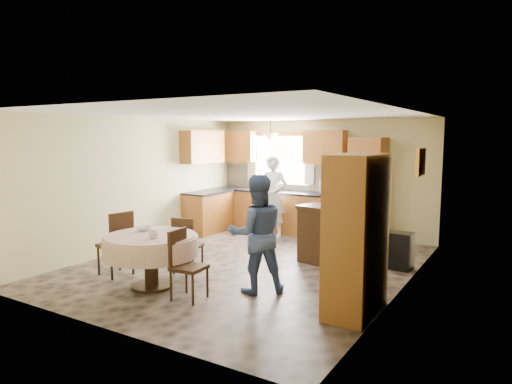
{
  "coord_description": "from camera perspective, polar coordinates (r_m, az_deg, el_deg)",
  "views": [
    {
      "loc": [
        3.97,
        -6.3,
        2.14
      ],
      "look_at": [
        -0.04,
        0.3,
        1.2
      ],
      "focal_mm": 32.0,
      "sensor_mm": 36.0,
      "label": 1
    }
  ],
  "objects": [
    {
      "name": "cupboard",
      "position": [
        5.61,
        12.46,
        -5.26
      ],
      "size": [
        0.51,
        1.02,
        1.94
      ],
      "primitive_type": "cube",
      "color": "#AE692E",
      "rests_on": "floor"
    },
    {
      "name": "person_sink",
      "position": [
        9.69,
        2.15,
        -0.58
      ],
      "size": [
        0.66,
        0.46,
        1.74
      ],
      "primitive_type": "imported",
      "rotation": [
        0.0,
        0.0,
        0.06
      ],
      "color": "silver",
      "rests_on": "floor"
    },
    {
      "name": "ceiling",
      "position": [
        7.45,
        -0.96,
        9.73
      ],
      "size": [
        5.0,
        6.0,
        0.01
      ],
      "primitive_type": "cube",
      "color": "white",
      "rests_on": "wall_back"
    },
    {
      "name": "sideboard",
      "position": [
        7.7,
        9.86,
        -5.76
      ],
      "size": [
        1.37,
        0.79,
        0.92
      ],
      "primitive_type": "cube",
      "rotation": [
        0.0,
        0.0,
        -0.22
      ],
      "color": "#3A230F",
      "rests_on": "floor"
    },
    {
      "name": "wall_cab_left",
      "position": [
        10.94,
        -2.14,
        5.76
      ],
      "size": [
        0.85,
        0.33,
        0.72
      ],
      "primitive_type": "cube",
      "color": "#AA662A",
      "rests_on": "wall_back"
    },
    {
      "name": "wall_right",
      "position": [
        6.53,
        17.97,
        -1.22
      ],
      "size": [
        0.02,
        6.0,
        2.5
      ],
      "primitive_type": "cube",
      "color": "tan",
      "rests_on": "floor"
    },
    {
      "name": "wall_front",
      "position": [
        5.24,
        -18.73,
        -3.22
      ],
      "size": [
        5.0,
        0.02,
        2.5
      ],
      "primitive_type": "cube",
      "color": "tan",
      "rests_on": "floor"
    },
    {
      "name": "wall_left",
      "position": [
        9.07,
        -14.43,
        1.11
      ],
      "size": [
        0.02,
        6.0,
        2.5
      ],
      "primitive_type": "cube",
      "color": "tan",
      "rests_on": "floor"
    },
    {
      "name": "bowl_sideboard",
      "position": [
        7.76,
        7.29,
        -1.99
      ],
      "size": [
        0.23,
        0.23,
        0.05
      ],
      "primitive_type": "imported",
      "rotation": [
        0.0,
        0.0,
        -0.13
      ],
      "color": "#B2B2B2",
      "rests_on": "sideboard"
    },
    {
      "name": "oven_lower",
      "position": [
        9.23,
        13.11,
        -1.88
      ],
      "size": [
        0.56,
        0.01,
        0.45
      ],
      "primitive_type": "cube",
      "color": "black",
      "rests_on": "oven_tower"
    },
    {
      "name": "framed_picture",
      "position": [
        7.62,
        19.89,
        3.55
      ],
      "size": [
        0.06,
        0.53,
        0.44
      ],
      "color": "gold",
      "rests_on": "wall_right"
    },
    {
      "name": "chair_right",
      "position": [
        6.16,
        -8.96,
        -8.5
      ],
      "size": [
        0.43,
        0.43,
        0.92
      ],
      "rotation": [
        0.0,
        0.0,
        1.65
      ],
      "color": "#3A230F",
      "rests_on": "floor"
    },
    {
      "name": "curtain_right",
      "position": [
        10.16,
        6.7,
        4.16
      ],
      "size": [
        0.22,
        0.02,
        1.15
      ],
      "primitive_type": "cube",
      "color": "white",
      "rests_on": "wall_back"
    },
    {
      "name": "person_dining",
      "position": [
        6.26,
        0.09,
        -5.26
      ],
      "size": [
        1.0,
        0.99,
        1.63
      ],
      "primitive_type": "imported",
      "rotation": [
        0.0,
        0.0,
        3.88
      ],
      "color": "#3C5083",
      "rests_on": "floor"
    },
    {
      "name": "pendant",
      "position": [
        10.11,
        1.82,
        6.85
      ],
      "size": [
        0.36,
        0.36,
        0.18
      ],
      "primitive_type": "cone",
      "rotation": [
        3.14,
        0.0,
        0.0
      ],
      "color": "beige",
      "rests_on": "ceiling"
    },
    {
      "name": "curtain_left",
      "position": [
        10.87,
        -0.53,
        4.38
      ],
      "size": [
        0.22,
        0.02,
        1.15
      ],
      "primitive_type": "cube",
      "color": "white",
      "rests_on": "wall_back"
    },
    {
      "name": "bottle_sideboard",
      "position": [
        7.48,
        12.27,
        -1.39
      ],
      "size": [
        0.15,
        0.15,
        0.32
      ],
      "primitive_type": "imported",
      "rotation": [
        0.0,
        0.0,
        0.31
      ],
      "color": "silver",
      "rests_on": "sideboard"
    },
    {
      "name": "backsplash",
      "position": [
        10.51,
        3.82,
        1.71
      ],
      "size": [
        3.3,
        0.02,
        0.55
      ],
      "primitive_type": "cube",
      "color": "tan",
      "rests_on": "wall_back"
    },
    {
      "name": "base_cab_back",
      "position": [
        10.35,
        3.05,
        -2.5
      ],
      "size": [
        3.3,
        0.6,
        0.88
      ],
      "primitive_type": "cube",
      "color": "#AE692E",
      "rests_on": "floor"
    },
    {
      "name": "counter_left",
      "position": [
        10.26,
        -5.99,
        -0.02
      ],
      "size": [
        0.64,
        1.2,
        0.04
      ],
      "primitive_type": "cube",
      "color": "black",
      "rests_on": "base_cab_left"
    },
    {
      "name": "base_cab_left",
      "position": [
        10.32,
        -5.96,
        -2.55
      ],
      "size": [
        0.6,
        1.2,
        0.88
      ],
      "primitive_type": "cube",
      "color": "#AE692E",
      "rests_on": "floor"
    },
    {
      "name": "microwave",
      "position": [
        9.67,
        9.81,
        0.56
      ],
      "size": [
        0.62,
        0.46,
        0.32
      ],
      "primitive_type": "imported",
      "rotation": [
        0.0,
        0.0,
        0.13
      ],
      "color": "silver",
      "rests_on": "counter_back"
    },
    {
      "name": "space_heater",
      "position": [
        7.8,
        17.38,
        -7.0
      ],
      "size": [
        0.46,
        0.35,
        0.6
      ],
      "primitive_type": "cube",
      "rotation": [
        0.0,
        0.0,
        -0.09
      ],
      "color": "black",
      "rests_on": "floor"
    },
    {
      "name": "wall_back",
      "position": [
        10.15,
        8.12,
        1.87
      ],
      "size": [
        5.0,
        0.02,
        2.5
      ],
      "primitive_type": "cube",
      "color": "tan",
      "rests_on": "floor"
    },
    {
      "name": "counter_back",
      "position": [
        10.28,
        3.07,
        0.03
      ],
      "size": [
        3.3,
        0.64,
        0.04
      ],
      "primitive_type": "cube",
      "color": "black",
      "rests_on": "base_cab_back"
    },
    {
      "name": "wall_cab_side",
      "position": [
        10.27,
        -6.67,
        5.64
      ],
      "size": [
        0.33,
        1.2,
        0.72
      ],
      "primitive_type": "cube",
      "color": "#AA662A",
      "rests_on": "wall_left"
    },
    {
      "name": "chair_left",
      "position": [
        7.35,
        -16.87,
        -5.82
      ],
      "size": [
        0.5,
        0.5,
        1.0
      ],
      "rotation": [
        0.0,
        0.0,
        -1.74
      ],
      "color": "#3A230F",
      "rests_on": "floor"
    },
    {
      "name": "wall_cab_right",
      "position": [
        9.9,
        8.61,
        5.56
      ],
      "size": [
        0.9,
        0.33,
        0.72
      ],
      "primitive_type": "cube",
      "color": "#AA662A",
      "rests_on": "wall_back"
    },
    {
      "name": "chair_back",
      "position": [
        7.23,
        -8.78,
        -6.26
      ],
      "size": [
        0.46,
        0.46,
        0.9
      ],
      "rotation": [
        0.0,
        0.0,
        3.36
      ],
      "color": "#3A230F",
      "rests_on": "floor"
    },
    {
      "name": "dining_table",
      "position": [
        6.66,
        -13.0,
        -6.66
      ],
      "size": [
        1.34,
        1.34,
        0.76
      ],
      "color": "#3A230F",
      "rests_on": "floor"
    },
    {
      "name": "bowl_table",
      "position": [
        6.93,
        -13.74,
        -4.45
      ],
      "size": [
        0.25,
        0.25,
        0.06
      ],
      "primitive_type": "imported",
      "rotation": [
        0.0,
        0.0,
        -0.24
      ],
      "color": "#B2B2B2",
      "rests_on": "dining_table"
    },
    {
      "name": "window",
      "position": [
        10.54,
        3.09,
        4.02
      ],
      "size": [
        1.4,
        0.03,
        1.1
      ],
      "primitive_type": "cube",
      "color": "white",
      "rests_on": "wall_back"
    },
    {
      "name": "oven_tower",
      "position": [
        9.48,
        13.75,
        0.23
      ],
      "size": [
        0.66,
        0.62,
        2.12
      ],
      "primitive_type": "cube",
      "color": "#AE692E",
      "rests_on": "floor"
    },
    {
      "name": "oven_upper",
      "position": [
        9.17,
        13.19,
        1.21
      ],
      "size": [
        0.56,
        0.01,
        0.45
      ],
      "primitive_type": "cube",
      "color": "black",
      "rests_on": "oven_tower"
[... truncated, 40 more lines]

